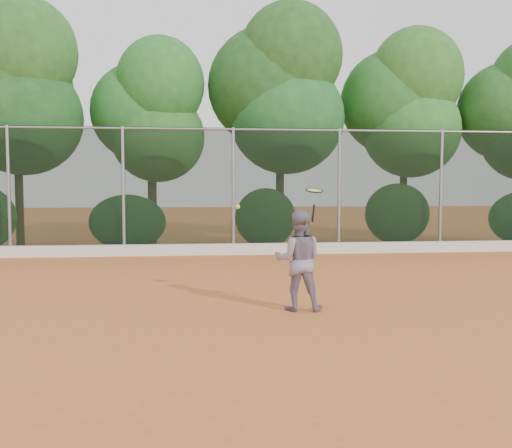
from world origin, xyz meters
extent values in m
plane|color=#C4692E|center=(0.00, 0.00, 0.00)|extent=(80.00, 80.00, 0.00)
cube|color=silver|center=(0.00, 6.82, 0.15)|extent=(24.00, 0.20, 0.30)
imported|color=slate|center=(0.53, -0.23, 0.77)|extent=(0.83, 0.70, 1.54)
cube|color=black|center=(0.00, 7.00, 1.75)|extent=(24.00, 0.01, 3.50)
cylinder|color=gray|center=(0.00, 7.00, 3.45)|extent=(24.00, 0.06, 0.06)
cylinder|color=gray|center=(-6.00, 7.00, 1.75)|extent=(0.09, 0.09, 3.50)
cylinder|color=gray|center=(-3.00, 7.00, 1.75)|extent=(0.09, 0.09, 3.50)
cylinder|color=gray|center=(0.00, 7.00, 1.75)|extent=(0.09, 0.09, 3.50)
cylinder|color=gray|center=(3.00, 7.00, 1.75)|extent=(0.09, 0.09, 3.50)
cylinder|color=gray|center=(6.00, 7.00, 1.75)|extent=(0.09, 0.09, 3.50)
cylinder|color=#3F2618|center=(-6.30, 8.90, 1.45)|extent=(0.24, 0.24, 2.90)
ellipsoid|color=#286326|center=(-6.10, 8.80, 3.90)|extent=(3.50, 2.90, 3.40)
ellipsoid|color=#2F6326|center=(-6.60, 9.10, 4.90)|extent=(3.80, 3.10, 3.70)
ellipsoid|color=#3B762D|center=(-6.00, 8.70, 5.80)|extent=(3.10, 2.60, 3.20)
cylinder|color=#472A1B|center=(-2.40, 9.30, 1.20)|extent=(0.28, 0.28, 2.40)
ellipsoid|color=#25591E|center=(-2.20, 9.20, 3.40)|extent=(2.90, 2.40, 2.80)
ellipsoid|color=#205E22|center=(-2.70, 9.50, 4.20)|extent=(3.20, 2.70, 3.10)
ellipsoid|color=#205D20|center=(-2.10, 9.00, 5.00)|extent=(2.70, 2.30, 2.90)
cylinder|color=#462D1B|center=(1.60, 9.00, 1.50)|extent=(0.26, 0.26, 3.00)
ellipsoid|color=#2D762E|center=(1.80, 8.90, 4.00)|extent=(3.60, 3.00, 3.50)
ellipsoid|color=#2B6325|center=(1.30, 9.20, 5.00)|extent=(3.90, 3.20, 3.80)
ellipsoid|color=#336827|center=(1.90, 8.80, 5.90)|extent=(3.20, 2.70, 3.30)
cylinder|color=#3F2818|center=(5.70, 9.20, 1.35)|extent=(0.24, 0.24, 2.70)
ellipsoid|color=#266221|center=(5.90, 9.10, 3.70)|extent=(3.20, 2.70, 3.10)
ellipsoid|color=#1E571D|center=(5.40, 9.40, 4.60)|extent=(3.50, 2.90, 3.40)
ellipsoid|color=#28591E|center=(6.00, 9.00, 5.40)|extent=(3.00, 2.50, 3.10)
ellipsoid|color=#32702B|center=(9.10, 9.00, 4.30)|extent=(3.30, 2.80, 3.20)
ellipsoid|color=#246125|center=(-3.00, 7.80, 0.85)|extent=(2.20, 1.16, 1.60)
ellipsoid|color=#2E6426|center=(1.00, 7.80, 0.95)|extent=(1.80, 1.04, 1.76)
ellipsoid|color=#316526|center=(5.00, 7.80, 1.05)|extent=(2.00, 1.10, 1.84)
cylinder|color=black|center=(0.76, -0.19, 1.49)|extent=(0.05, 0.10, 0.27)
torus|color=black|center=(0.76, -0.25, 1.84)|extent=(0.32, 0.32, 0.08)
cylinder|color=#D3E744|center=(0.76, -0.25, 1.84)|extent=(0.27, 0.27, 0.06)
sphere|color=#D6F437|center=(-0.41, -0.34, 1.60)|extent=(0.07, 0.07, 0.07)
camera|label=1|loc=(-1.03, -8.81, 1.94)|focal=40.00mm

